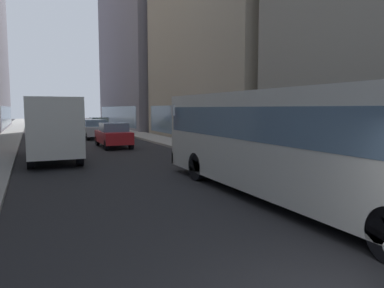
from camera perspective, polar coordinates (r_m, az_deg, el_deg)
ground_plane at (r=37.92m, az=-18.42°, el=1.50°), size 120.00×120.00×0.00m
sidewalk_left at (r=37.79m, az=-27.06°, el=1.27°), size 2.40×110.00×0.15m
sidewalk_right at (r=38.89m, az=-10.04°, el=1.91°), size 2.40×110.00×0.15m
building_right_far at (r=50.87m, az=-5.95°, el=17.93°), size 10.93×22.33×26.80m
transit_bus at (r=10.35m, az=15.01°, el=1.05°), size 2.78×11.53×3.05m
car_blue_hatchback at (r=48.89m, az=-21.17°, el=3.25°), size 1.72×4.20×1.62m
car_red_coupe at (r=24.24m, az=-12.33°, el=1.40°), size 1.75×4.09×1.62m
car_yellow_taxi at (r=39.36m, az=-14.56°, el=2.95°), size 1.80×4.63×1.62m
car_silver_sedan at (r=31.78m, az=-15.18°, el=2.33°), size 1.89×4.78×1.62m
box_truck at (r=19.29m, az=-21.37°, el=2.59°), size 2.30×7.50×3.05m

